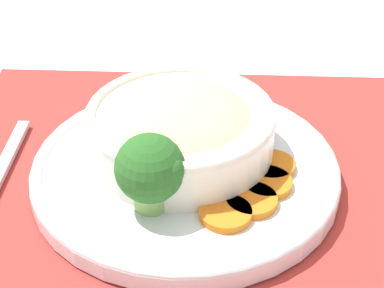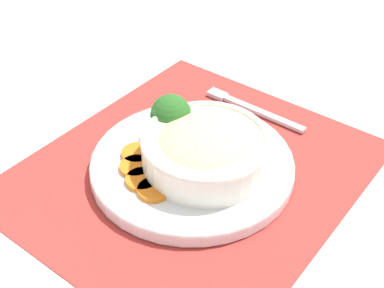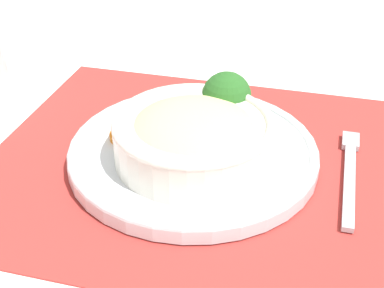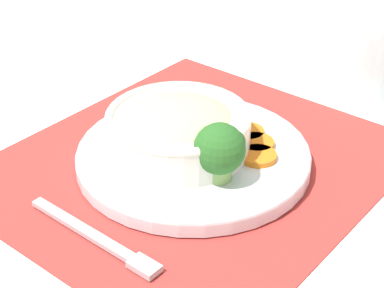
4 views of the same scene
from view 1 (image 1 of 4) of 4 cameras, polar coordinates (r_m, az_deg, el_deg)
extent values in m
plane|color=white|center=(0.61, -0.58, -3.42)|extent=(4.00, 4.00, 0.00)
cube|color=#B2332D|center=(0.61, -0.59, -3.28)|extent=(0.48, 0.43, 0.00)
cylinder|color=silver|center=(0.60, -0.59, -2.53)|extent=(0.29, 0.29, 0.02)
torus|color=silver|center=(0.60, -0.60, -1.93)|extent=(0.29, 0.29, 0.01)
cylinder|color=silver|center=(0.60, -1.00, 0.92)|extent=(0.18, 0.18, 0.05)
torus|color=silver|center=(0.59, -1.02, 2.75)|extent=(0.18, 0.18, 0.01)
ellipsoid|color=beige|center=(0.60, -1.01, 1.83)|extent=(0.14, 0.14, 0.05)
cylinder|color=#84AD5B|center=(0.55, -3.65, -4.77)|extent=(0.03, 0.03, 0.02)
sphere|color=#286023|center=(0.53, -3.78, -2.15)|extent=(0.06, 0.06, 0.06)
sphere|color=#286023|center=(0.52, -2.10, -2.33)|extent=(0.03, 0.03, 0.03)
sphere|color=#286023|center=(0.53, -5.29, -1.45)|extent=(0.02, 0.02, 0.02)
cylinder|color=orange|center=(0.54, 3.00, -6.17)|extent=(0.05, 0.05, 0.01)
cylinder|color=orange|center=(0.56, 5.30, -5.01)|extent=(0.05, 0.05, 0.01)
cylinder|color=orange|center=(0.58, 6.67, -3.46)|extent=(0.05, 0.05, 0.01)
cylinder|color=orange|center=(0.60, 6.99, -1.80)|extent=(0.05, 0.05, 0.01)
camera|label=2|loc=(0.94, 38.19, 37.13)|focal=50.00mm
camera|label=3|loc=(0.99, -7.76, 33.47)|focal=50.00mm
camera|label=4|loc=(0.55, -86.28, 10.38)|focal=60.00mm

